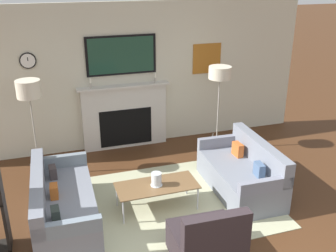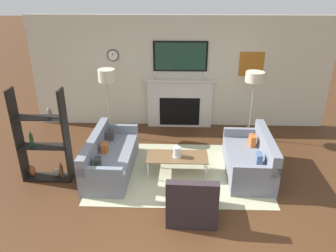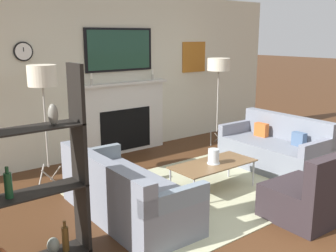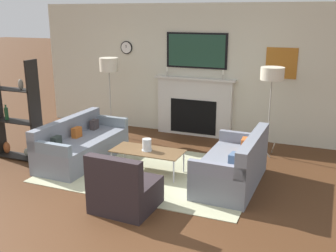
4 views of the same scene
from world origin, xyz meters
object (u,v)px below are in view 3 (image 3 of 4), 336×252
at_px(armchair, 308,198).
at_px(floor_lamp_right, 219,66).
at_px(couch_right, 275,150).
at_px(shelf_unit, 33,184).
at_px(coffee_table, 213,165).
at_px(hurricane_candle, 214,157).
at_px(floor_lamp_left, 42,77).
at_px(couch_left, 125,194).

distance_m(armchair, floor_lamp_right, 3.39).
bearing_deg(couch_right, armchair, -131.50).
relative_size(floor_lamp_right, shelf_unit, 0.91).
relative_size(coffee_table, hurricane_candle, 5.93).
bearing_deg(floor_lamp_left, coffee_table, -44.96).
height_order(couch_right, coffee_table, couch_right).
bearing_deg(shelf_unit, couch_left, 15.62).
bearing_deg(floor_lamp_right, couch_right, -100.06).
bearing_deg(couch_right, couch_left, 179.96).
bearing_deg(floor_lamp_left, shelf_unit, -114.46).
xyz_separation_m(coffee_table, hurricane_candle, (-0.01, -0.01, 0.11)).
relative_size(armchair, floor_lamp_left, 0.49).
bearing_deg(floor_lamp_left, couch_right, -27.00).
distance_m(floor_lamp_right, shelf_unit, 4.53).
bearing_deg(coffee_table, floor_lamp_left, 135.04).
distance_m(hurricane_candle, floor_lamp_right, 2.52).
relative_size(armchair, shelf_unit, 0.45).
bearing_deg(shelf_unit, floor_lamp_left, 65.54).
bearing_deg(coffee_table, hurricane_candle, -137.05).
xyz_separation_m(hurricane_candle, shelf_unit, (-2.41, -0.24, 0.30)).
xyz_separation_m(armchair, hurricane_candle, (-0.24, 1.24, 0.21)).
relative_size(couch_left, coffee_table, 1.60).
xyz_separation_m(armchair, shelf_unit, (-2.66, 1.00, 0.50)).
relative_size(hurricane_candle, floor_lamp_left, 0.12).
distance_m(coffee_table, hurricane_candle, 0.11).
bearing_deg(floor_lamp_right, floor_lamp_left, -180.00).
relative_size(couch_right, shelf_unit, 0.92).
bearing_deg(floor_lamp_right, couch_left, -152.99).
bearing_deg(couch_left, couch_right, -0.04).
bearing_deg(floor_lamp_left, floor_lamp_right, 0.00).
height_order(hurricane_candle, floor_lamp_right, floor_lamp_right).
height_order(armchair, hurricane_candle, armchair).
distance_m(armchair, hurricane_candle, 1.28).
relative_size(coffee_table, floor_lamp_left, 0.71).
height_order(couch_right, floor_lamp_left, floor_lamp_left).
xyz_separation_m(couch_right, floor_lamp_left, (-2.98, 1.52, 1.18)).
relative_size(couch_right, hurricane_candle, 8.32).
bearing_deg(floor_lamp_left, armchair, -57.15).
bearing_deg(coffee_table, shelf_unit, -174.31).
bearing_deg(couch_left, shelf_unit, -164.38).
relative_size(hurricane_candle, shelf_unit, 0.11).
relative_size(armchair, hurricane_candle, 4.12).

